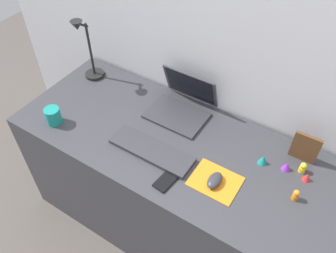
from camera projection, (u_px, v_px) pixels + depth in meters
name	position (u px, v px, depth m)	size (l,w,h in m)	color
ground_plane	(172.00, 220.00, 2.20)	(6.00, 6.00, 0.00)	#59514C
back_wall	(210.00, 98.00, 1.88)	(2.82, 0.05, 1.50)	silver
desk	(173.00, 187.00, 1.93)	(1.62, 0.66, 0.74)	#38383D
laptop	(183.00, 102.00, 1.79)	(0.30, 0.28, 0.21)	#333338
keyboard	(152.00, 150.00, 1.62)	(0.41, 0.13, 0.02)	#333338
mousepad	(215.00, 181.00, 1.51)	(0.21, 0.17, 0.00)	orange
mouse	(215.00, 180.00, 1.49)	(0.06, 0.10, 0.03)	#333338
cell_phone	(167.00, 180.00, 1.51)	(0.06, 0.13, 0.01)	black
desk_lamp	(87.00, 51.00, 1.90)	(0.11, 0.15, 0.38)	black
picture_frame	(305.00, 148.00, 1.55)	(0.12, 0.02, 0.15)	brown
coffee_mug	(53.00, 116.00, 1.74)	(0.08, 0.08, 0.09)	teal
toy_figurine_red	(307.00, 177.00, 1.50)	(0.04, 0.04, 0.04)	red
toy_figurine_teal	(263.00, 160.00, 1.56)	(0.04, 0.04, 0.05)	teal
toy_figurine_yellow	(303.00, 168.00, 1.53)	(0.03, 0.03, 0.05)	yellow
toy_figurine_purple	(287.00, 166.00, 1.54)	(0.04, 0.04, 0.05)	purple
toy_figurine_orange	(296.00, 196.00, 1.42)	(0.03, 0.03, 0.06)	orange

